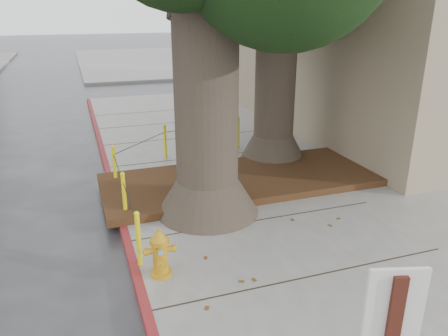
% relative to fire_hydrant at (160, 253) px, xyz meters
% --- Properties ---
extents(ground, '(140.00, 140.00, 0.00)m').
position_rel_fire_hydrant_xyz_m(ground, '(1.64, -0.79, -0.54)').
color(ground, '#28282B').
rests_on(ground, ground).
extents(sidewalk_far, '(16.00, 20.00, 0.15)m').
position_rel_fire_hydrant_xyz_m(sidewalk_far, '(7.64, 29.21, -0.47)').
color(sidewalk_far, slate).
rests_on(sidewalk_far, ground).
extents(curb_red, '(0.14, 26.00, 0.16)m').
position_rel_fire_hydrant_xyz_m(curb_red, '(-0.36, 1.71, -0.47)').
color(curb_red, maroon).
rests_on(curb_red, ground).
extents(planter_bed, '(6.40, 2.60, 0.16)m').
position_rel_fire_hydrant_xyz_m(planter_bed, '(2.54, 3.11, -0.31)').
color(planter_bed, black).
rests_on(planter_bed, sidewalk_main).
extents(building_side_white, '(10.00, 10.00, 9.00)m').
position_rel_fire_hydrant_xyz_m(building_side_white, '(17.64, 25.21, 3.96)').
color(building_side_white, silver).
rests_on(building_side_white, ground).
extents(bollard_ring, '(3.79, 5.39, 0.95)m').
position_rel_fire_hydrant_xyz_m(bollard_ring, '(0.77, 3.58, 0.12)').
color(bollard_ring, yellow).
rests_on(bollard_ring, sidewalk_main).
extents(fire_hydrant, '(0.42, 0.38, 0.80)m').
position_rel_fire_hydrant_xyz_m(fire_hydrant, '(0.00, 0.00, 0.00)').
color(fire_hydrant, orange).
rests_on(fire_hydrant, sidewalk_main).
extents(car_silver, '(3.67, 1.48, 1.25)m').
position_rel_fire_hydrant_xyz_m(car_silver, '(7.98, 16.67, 0.08)').
color(car_silver, '#AFAFB4').
rests_on(car_silver, ground).
extents(car_red, '(3.33, 1.48, 1.06)m').
position_rel_fire_hydrant_xyz_m(car_red, '(11.91, 18.98, -0.01)').
color(car_red, maroon).
rests_on(car_red, ground).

